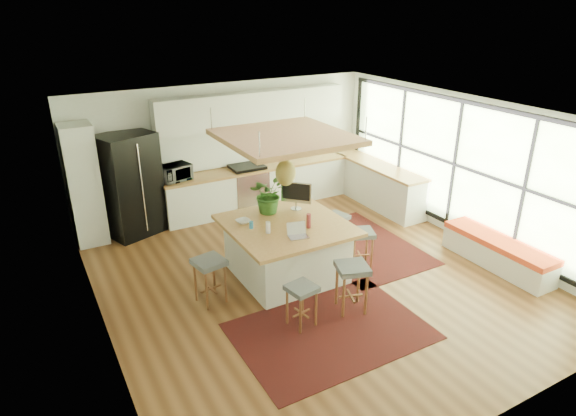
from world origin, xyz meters
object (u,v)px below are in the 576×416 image
stool_near_right (351,289)px  island_plant (268,197)px  microwave (175,171)px  island (286,249)px  stool_right_back (336,230)px  monitor (296,195)px  stool_left_side (210,281)px  laptop (298,230)px  fridge (131,188)px  stool_near_left (302,303)px  stool_right_front (361,248)px

stool_near_right → island_plant: island_plant is taller
microwave → island_plant: (0.87, -2.31, 0.07)m
island → stool_right_back: 1.32m
stool_near_right → microwave: (-1.24, 4.23, 0.77)m
monitor → island_plant: size_ratio=0.80×
stool_left_side → laptop: bearing=-16.0°
stool_right_back → fridge: bearing=141.1°
stool_near_left → microwave: bearing=95.7°
laptop → microwave: size_ratio=0.54×
laptop → island_plant: bearing=99.6°
stool_left_side → monitor: (1.82, 0.58, 0.83)m
laptop → microwave: 3.50m
island → stool_near_left: 1.42m
island → monitor: size_ratio=3.46×
island → island_plant: island_plant is taller
stool_near_right → fridge: bearing=116.8°
stool_near_left → monitor: 2.16m
stool_right_front → laptop: 1.49m
stool_right_back → microwave: (-2.16, 2.48, 0.77)m
island → island_plant: size_ratio=2.75×
stool_near_right → laptop: laptop is taller
stool_near_left → laptop: 1.14m
island_plant → monitor: bearing=-15.1°
monitor → stool_right_front: bearing=-0.2°
stool_right_back → island: bearing=-162.1°
stool_right_front → stool_right_back: size_ratio=1.03×
stool_near_right → island_plant: bearing=100.9°
stool_right_back → stool_near_right: bearing=-117.7°
fridge → island: 3.42m
microwave → island_plant: bearing=-83.6°
island → stool_right_back: bearing=17.9°
fridge → stool_right_back: 3.96m
stool_near_right → laptop: size_ratio=2.36×
island → stool_near_left: bearing=-110.5°
stool_near_left → island_plant: 2.11m
stool_right_back → monitor: 1.17m
stool_right_back → island_plant: 1.55m
stool_near_left → stool_near_right: 0.82m
island → island_plant: bearing=94.2°
stool_left_side → stool_right_back: bearing=11.8°
fridge → stool_near_right: size_ratio=2.65×
monitor → island_plant: bearing=-149.4°
monitor → fridge: bearing=178.3°
fridge → stool_near_right: 4.76m
stool_right_back → stool_near_left: bearing=-135.3°
stool_left_side → island_plant: 1.73m
laptop → monitor: (0.51, 0.96, 0.14)m
fridge → stool_right_front: 4.48m
island → stool_right_back: island is taller
stool_near_left → monitor: monitor is taller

